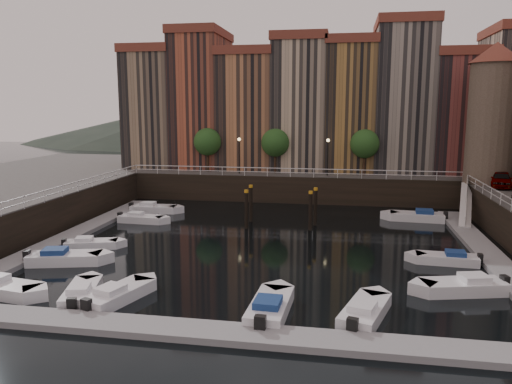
% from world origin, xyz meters
% --- Properties ---
extents(ground, '(200.00, 200.00, 0.00)m').
position_xyz_m(ground, '(0.00, 0.00, 0.00)').
color(ground, black).
rests_on(ground, ground).
extents(quay_far, '(80.00, 20.00, 3.00)m').
position_xyz_m(quay_far, '(0.00, 26.00, 1.50)').
color(quay_far, black).
rests_on(quay_far, ground).
extents(dock_left, '(2.00, 28.00, 0.35)m').
position_xyz_m(dock_left, '(-16.20, -1.00, 0.17)').
color(dock_left, gray).
rests_on(dock_left, ground).
extents(dock_right, '(2.00, 28.00, 0.35)m').
position_xyz_m(dock_right, '(16.20, -1.00, 0.17)').
color(dock_right, gray).
rests_on(dock_right, ground).
extents(dock_near, '(30.00, 2.00, 0.35)m').
position_xyz_m(dock_near, '(0.00, -17.00, 0.17)').
color(dock_near, gray).
rests_on(dock_near, ground).
extents(mountains, '(145.00, 100.00, 18.00)m').
position_xyz_m(mountains, '(1.72, 110.00, 7.92)').
color(mountains, '#2D382D').
rests_on(mountains, ground).
extents(far_terrace, '(48.70, 10.30, 17.50)m').
position_xyz_m(far_terrace, '(3.31, 23.50, 10.95)').
color(far_terrace, '#887157').
rests_on(far_terrace, quay_far).
extents(corner_tower, '(5.20, 5.20, 13.80)m').
position_xyz_m(corner_tower, '(20.00, 14.50, 10.19)').
color(corner_tower, '#6B5B4C').
rests_on(corner_tower, quay_right).
extents(promenade_trees, '(21.20, 3.20, 5.20)m').
position_xyz_m(promenade_trees, '(-1.33, 18.20, 6.58)').
color(promenade_trees, black).
rests_on(promenade_trees, quay_far).
extents(street_lamps, '(10.36, 0.36, 4.18)m').
position_xyz_m(street_lamps, '(-1.00, 17.20, 5.90)').
color(street_lamps, black).
rests_on(street_lamps, quay_far).
extents(railings, '(36.08, 34.04, 0.52)m').
position_xyz_m(railings, '(0.00, 4.88, 3.79)').
color(railings, white).
rests_on(railings, ground).
extents(gangway, '(2.78, 8.32, 3.73)m').
position_xyz_m(gangway, '(17.10, 10.00, 1.92)').
color(gangway, white).
rests_on(gangway, ground).
extents(mooring_pilings, '(6.39, 3.09, 3.78)m').
position_xyz_m(mooring_pilings, '(0.28, 5.26, 1.65)').
color(mooring_pilings, black).
rests_on(mooring_pilings, ground).
extents(boat_left_0, '(5.12, 2.53, 1.15)m').
position_xyz_m(boat_left_0, '(-13.47, -13.98, 0.39)').
color(boat_left_0, silver).
rests_on(boat_left_0, ground).
extents(boat_left_1, '(5.27, 3.02, 1.18)m').
position_xyz_m(boat_left_1, '(-13.05, -8.13, 0.40)').
color(boat_left_1, silver).
rests_on(boat_left_1, ground).
extents(boat_left_2, '(4.19, 2.58, 0.94)m').
position_xyz_m(boat_left_2, '(-13.14, -4.23, 0.32)').
color(boat_left_2, silver).
rests_on(boat_left_2, ground).
extents(boat_left_3, '(4.49, 1.81, 1.02)m').
position_xyz_m(boat_left_3, '(-12.80, 4.56, 0.34)').
color(boat_left_3, silver).
rests_on(boat_left_3, ground).
extents(boat_left_4, '(4.94, 2.06, 1.12)m').
position_xyz_m(boat_left_4, '(-13.34, 9.01, 0.38)').
color(boat_left_4, silver).
rests_on(boat_left_4, ground).
extents(boat_right_0, '(5.20, 2.97, 1.16)m').
position_xyz_m(boat_right_0, '(12.90, -9.10, 0.39)').
color(boat_right_0, silver).
rests_on(boat_right_0, ground).
extents(boat_right_2, '(4.37, 1.81, 0.99)m').
position_xyz_m(boat_right_2, '(13.05, -3.50, 0.33)').
color(boat_right_2, silver).
rests_on(boat_right_2, ground).
extents(boat_right_4, '(5.26, 2.24, 1.19)m').
position_xyz_m(boat_right_4, '(12.87, 9.75, 0.40)').
color(boat_right_4, silver).
rests_on(boat_right_4, ground).
extents(boat_near_0, '(2.67, 4.48, 1.00)m').
position_xyz_m(boat_near_0, '(-8.57, -13.77, 0.34)').
color(boat_near_0, silver).
rests_on(boat_near_0, ground).
extents(boat_near_1, '(3.01, 4.90, 1.10)m').
position_xyz_m(boat_near_1, '(-6.42, -13.76, 0.37)').
color(boat_near_1, silver).
rests_on(boat_near_1, ground).
extents(boat_near_2, '(2.05, 5.14, 1.17)m').
position_xyz_m(boat_near_2, '(2.20, -14.16, 0.39)').
color(boat_near_2, silver).
rests_on(boat_near_2, ground).
extents(boat_near_3, '(2.97, 4.93, 1.11)m').
position_xyz_m(boat_near_3, '(7.02, -13.78, 0.37)').
color(boat_near_3, silver).
rests_on(boat_near_3, ground).
extents(car_a, '(2.91, 4.83, 1.54)m').
position_xyz_m(car_a, '(20.50, 11.70, 3.77)').
color(car_a, gray).
rests_on(car_a, quay_right).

